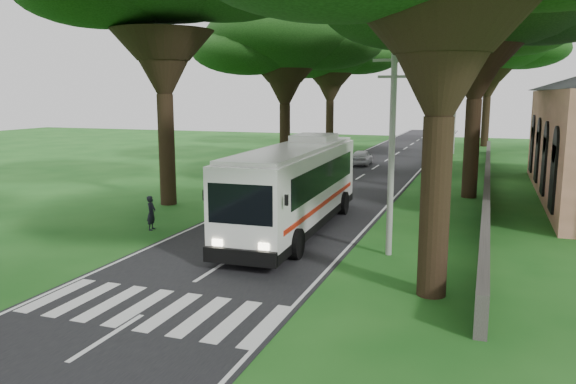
# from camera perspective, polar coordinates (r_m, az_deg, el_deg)

# --- Properties ---
(ground) EXTENTS (140.00, 140.00, 0.00)m
(ground) POSITION_cam_1_polar(r_m,az_deg,el_deg) (18.65, -10.27, -9.55)
(ground) COLOR #174E16
(ground) RESTS_ON ground
(road) EXTENTS (8.00, 120.00, 0.04)m
(road) POSITION_cam_1_polar(r_m,az_deg,el_deg) (41.62, 7.06, 1.33)
(road) COLOR black
(road) RESTS_ON ground
(crosswalk) EXTENTS (8.00, 3.00, 0.01)m
(crosswalk) POSITION_cam_1_polar(r_m,az_deg,el_deg) (17.06, -13.67, -11.56)
(crosswalk) COLOR silver
(crosswalk) RESTS_ON ground
(property_wall) EXTENTS (0.35, 50.00, 1.20)m
(property_wall) POSITION_cam_1_polar(r_m,az_deg,el_deg) (39.58, 19.57, 1.26)
(property_wall) COLOR #383533
(property_wall) RESTS_ON ground
(pole_near) EXTENTS (1.60, 0.24, 8.00)m
(pole_near) POSITION_cam_1_polar(r_m,az_deg,el_deg) (21.55, 10.50, 4.47)
(pole_near) COLOR gray
(pole_near) RESTS_ON ground
(pole_mid) EXTENTS (1.60, 0.24, 8.00)m
(pole_mid) POSITION_cam_1_polar(r_m,az_deg,el_deg) (41.38, 15.00, 6.83)
(pole_mid) COLOR gray
(pole_mid) RESTS_ON ground
(pole_far) EXTENTS (1.60, 0.24, 8.00)m
(pole_far) POSITION_cam_1_polar(r_m,az_deg,el_deg) (61.32, 16.59, 7.65)
(pole_far) COLOR gray
(pole_far) RESTS_ON ground
(tree_l_midb) EXTENTS (13.27, 13.27, 13.64)m
(tree_l_midb) POSITION_cam_1_polar(r_m,az_deg,el_deg) (48.29, -0.33, 15.28)
(tree_l_midb) COLOR black
(tree_l_midb) RESTS_ON ground
(tree_l_far) EXTENTS (12.93, 12.93, 13.73)m
(tree_l_far) POSITION_cam_1_polar(r_m,az_deg,el_deg) (65.71, 4.35, 13.95)
(tree_l_far) COLOR black
(tree_l_far) RESTS_ON ground
(tree_r_midb) EXTENTS (13.19, 13.19, 14.91)m
(tree_r_midb) POSITION_cam_1_polar(r_m,az_deg,el_deg) (53.52, 18.72, 15.59)
(tree_r_midb) COLOR black
(tree_r_midb) RESTS_ON ground
(tree_r_far) EXTENTS (14.89, 14.89, 15.09)m
(tree_r_far) POSITION_cam_1_polar(r_m,az_deg,el_deg) (71.42, 19.84, 13.88)
(tree_r_far) COLOR black
(tree_r_far) RESTS_ON ground
(coach_bus) EXTENTS (3.42, 13.15, 3.85)m
(coach_bus) POSITION_cam_1_polar(r_m,az_deg,el_deg) (25.42, 0.78, 0.65)
(coach_bus) COLOR white
(coach_bus) RESTS_ON ground
(distant_car_a) EXTENTS (1.80, 4.02, 1.34)m
(distant_car_a) POSITION_cam_1_polar(r_m,az_deg,el_deg) (49.81, 7.50, 3.53)
(distant_car_a) COLOR silver
(distant_car_a) RESTS_ON road
(distant_car_c) EXTENTS (2.67, 4.67, 1.27)m
(distant_car_c) POSITION_cam_1_polar(r_m,az_deg,el_deg) (76.90, 14.71, 5.49)
(distant_car_c) COLOR maroon
(distant_car_c) RESTS_ON road
(pedestrian) EXTENTS (0.48, 0.64, 1.58)m
(pedestrian) POSITION_cam_1_polar(r_m,az_deg,el_deg) (26.48, -13.71, -2.08)
(pedestrian) COLOR black
(pedestrian) RESTS_ON ground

